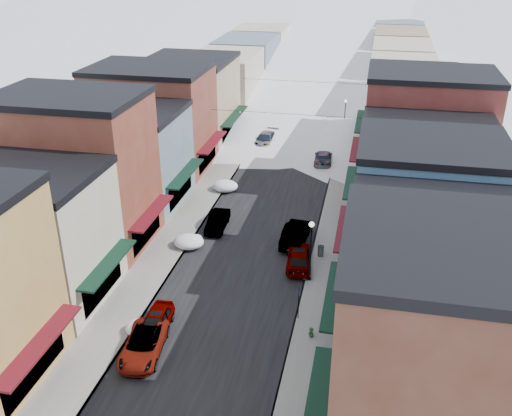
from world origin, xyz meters
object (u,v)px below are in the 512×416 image
at_px(car_white_suv, 143,345).
at_px(car_silver_sedan, 156,322).
at_px(car_dark_hatch, 217,221).
at_px(trash_can, 321,251).
at_px(car_green_sedan, 296,233).
at_px(streetlamp_near, 311,244).

distance_m(car_white_suv, car_silver_sedan, 2.31).
height_order(car_dark_hatch, trash_can, car_dark_hatch).
bearing_deg(car_white_suv, car_dark_hatch, 83.15).
relative_size(car_dark_hatch, car_green_sedan, 0.82).
bearing_deg(car_green_sedan, trash_can, 142.00).
relative_size(car_dark_hatch, streetlamp_near, 0.89).
bearing_deg(car_dark_hatch, car_white_suv, -92.56).
distance_m(car_white_suv, car_dark_hatch, 16.91).
height_order(trash_can, streetlamp_near, streetlamp_near).
bearing_deg(car_white_suv, trash_can, 49.15).
distance_m(car_dark_hatch, trash_can, 9.81).
bearing_deg(trash_can, car_dark_hatch, 161.47).
bearing_deg(car_white_suv, streetlamp_near, 42.16).
relative_size(car_white_suv, car_green_sedan, 0.97).
bearing_deg(car_green_sedan, streetlamp_near, 111.50).
bearing_deg(trash_can, car_green_sedan, 138.62).
distance_m(car_white_suv, car_green_sedan, 17.30).
bearing_deg(car_dark_hatch, streetlamp_near, -39.82).
bearing_deg(car_green_sedan, car_silver_sedan, 65.75).
relative_size(car_silver_sedan, car_green_sedan, 0.80).
height_order(car_green_sedan, trash_can, car_green_sedan).
height_order(car_white_suv, trash_can, car_white_suv).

